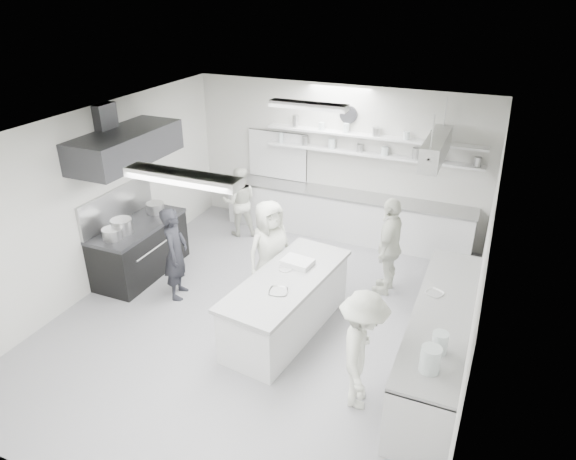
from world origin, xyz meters
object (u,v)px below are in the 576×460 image
at_px(right_counter, 439,343).
at_px(prep_island, 287,305).
at_px(stove, 140,250).
at_px(cook_stove, 176,253).
at_px(back_counter, 345,216).
at_px(cook_back, 240,202).

xyz_separation_m(right_counter, prep_island, (-2.20, 0.08, -0.04)).
distance_m(stove, right_counter, 5.28).
distance_m(right_counter, cook_stove, 4.24).
xyz_separation_m(stove, back_counter, (2.90, 2.80, 0.01)).
bearing_deg(cook_stove, right_counter, -111.00).
relative_size(prep_island, cook_back, 1.61).
relative_size(back_counter, cook_stove, 3.17).
xyz_separation_m(back_counter, prep_island, (0.15, -3.32, -0.03)).
xyz_separation_m(stove, right_counter, (5.25, -0.60, 0.02)).
distance_m(prep_island, cook_stove, 2.06).
bearing_deg(stove, prep_island, -9.77).
xyz_separation_m(cook_stove, cook_back, (-0.13, 2.44, -0.07)).
bearing_deg(back_counter, prep_island, -87.49).
height_order(prep_island, cook_stove, cook_stove).
height_order(right_counter, prep_island, right_counter).
distance_m(prep_island, cook_back, 3.38).
height_order(back_counter, right_counter, right_counter).
bearing_deg(prep_island, right_counter, 5.51).
distance_m(back_counter, cook_stove, 3.69).
height_order(back_counter, cook_back, cook_back).
bearing_deg(back_counter, stove, -136.01).
distance_m(right_counter, cook_back, 5.11).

